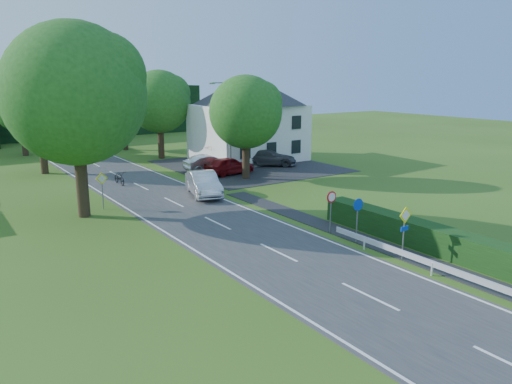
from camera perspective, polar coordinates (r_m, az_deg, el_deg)
road at (r=31.09m, az=-6.27°, el=-2.71°), size 7.00×80.00×0.04m
parking_pad at (r=47.97m, az=-0.89°, el=3.01°), size 14.00×16.00×0.04m
line_edge_left at (r=29.78m, az=-11.81°, el=-3.58°), size 0.12×80.00×0.01m
line_edge_right at (r=32.66m, az=-1.23°, el=-1.80°), size 0.12×80.00×0.01m
line_centre at (r=31.08m, az=-6.27°, el=-2.66°), size 0.12×80.00×0.01m
tree_main at (r=31.62m, az=-19.78°, el=7.57°), size 9.40×9.40×11.64m
tree_left_far at (r=47.53m, az=-23.42°, el=7.04°), size 7.00×7.00×8.58m
tree_right_far at (r=52.95m, az=-10.94°, el=8.68°), size 7.40×7.40×9.09m
tree_left_back at (r=59.42m, az=-25.18°, el=7.65°), size 6.60×6.60×8.07m
tree_right_back at (r=60.08m, az=-14.86°, el=8.26°), size 6.20×6.20×7.56m
tree_right_mid at (r=41.33m, az=-1.17°, el=7.35°), size 7.00×7.00×8.58m
treeline_right at (r=75.90m, az=-17.50°, el=8.82°), size 30.00×5.00×7.00m
house_white at (r=50.99m, az=-0.88°, el=8.59°), size 10.60×8.40×8.60m
streetlight at (r=42.77m, az=-3.14°, el=7.76°), size 2.03×0.18×8.00m
sign_priority_right at (r=24.17m, az=16.63°, el=-3.46°), size 0.78×0.09×2.59m
sign_roundabout at (r=26.11m, az=11.55°, el=-2.22°), size 0.64×0.08×2.37m
sign_speed_limit at (r=27.47m, az=8.60°, el=-1.13°), size 0.64×0.11×2.37m
sign_priority_left at (r=33.54m, az=-17.19°, el=0.94°), size 0.78×0.09×2.44m
moving_car at (r=36.09m, az=-6.02°, el=0.95°), size 3.16×5.46×1.70m
motorcycle at (r=41.07m, az=-15.34°, el=1.59°), size 0.73×2.02×1.06m
parked_car_red at (r=43.62m, az=-3.10°, el=3.04°), size 4.72×2.24×1.56m
parked_car_silver_a at (r=45.34m, az=-5.44°, el=3.33°), size 4.55×1.86×1.46m
parked_car_grey at (r=47.89m, az=1.33°, el=3.98°), size 5.72×4.98×1.58m
parked_car_silver_b at (r=50.58m, az=2.20°, el=4.34°), size 5.42×4.35×1.37m
parasol at (r=47.80m, az=-5.05°, el=4.14°), size 2.52×2.55×1.96m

